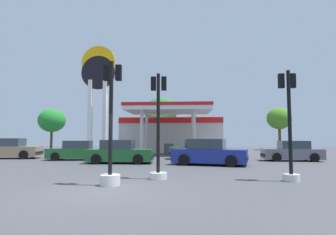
{
  "coord_description": "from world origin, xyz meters",
  "views": [
    {
      "loc": [
        2.44,
        -8.8,
        1.66
      ],
      "look_at": [
        1.06,
        14.56,
        3.35
      ],
      "focal_mm": 30.17,
      "sensor_mm": 36.0,
      "label": 1
    }
  ],
  "objects_px": {
    "station_pole_sign": "(98,85)",
    "car_3": "(197,150)",
    "car_1": "(120,153)",
    "traffic_signal_0": "(158,138)",
    "car_5": "(76,151)",
    "traffic_signal_1": "(289,133)",
    "tree_1": "(162,111)",
    "car_0": "(209,153)",
    "car_2": "(292,152)",
    "car_4": "(10,149)",
    "tree_0": "(52,121)",
    "traffic_signal_2": "(111,143)",
    "tree_2": "(279,119)"
  },
  "relations": [
    {
      "from": "car_1",
      "to": "car_2",
      "type": "xyz_separation_m",
      "value": [
        11.98,
        2.57,
        -0.03
      ]
    },
    {
      "from": "tree_0",
      "to": "tree_1",
      "type": "relative_size",
      "value": 0.78
    },
    {
      "from": "car_2",
      "to": "car_3",
      "type": "xyz_separation_m",
      "value": [
        -6.75,
        1.51,
        0.04
      ]
    },
    {
      "from": "car_0",
      "to": "car_3",
      "type": "xyz_separation_m",
      "value": [
        -0.54,
        4.9,
        -0.03
      ]
    },
    {
      "from": "traffic_signal_1",
      "to": "tree_1",
      "type": "distance_m",
      "value": 28.09
    },
    {
      "from": "station_pole_sign",
      "to": "car_3",
      "type": "relative_size",
      "value": 2.63
    },
    {
      "from": "traffic_signal_1",
      "to": "car_1",
      "type": "bearing_deg",
      "value": 139.25
    },
    {
      "from": "car_0",
      "to": "car_2",
      "type": "relative_size",
      "value": 1.16
    },
    {
      "from": "car_4",
      "to": "tree_0",
      "type": "height_order",
      "value": "tree_0"
    },
    {
      "from": "car_1",
      "to": "station_pole_sign",
      "type": "bearing_deg",
      "value": 114.18
    },
    {
      "from": "car_5",
      "to": "car_3",
      "type": "bearing_deg",
      "value": 9.67
    },
    {
      "from": "car_5",
      "to": "traffic_signal_0",
      "type": "bearing_deg",
      "value": -52.94
    },
    {
      "from": "traffic_signal_0",
      "to": "car_0",
      "type": "bearing_deg",
      "value": 66.75
    },
    {
      "from": "station_pole_sign",
      "to": "car_1",
      "type": "distance_m",
      "value": 14.29
    },
    {
      "from": "tree_0",
      "to": "tree_2",
      "type": "xyz_separation_m",
      "value": [
        31.08,
        1.85,
        0.27
      ]
    },
    {
      "from": "car_2",
      "to": "traffic_signal_1",
      "type": "height_order",
      "value": "traffic_signal_1"
    },
    {
      "from": "car_0",
      "to": "car_3",
      "type": "bearing_deg",
      "value": 96.25
    },
    {
      "from": "car_3",
      "to": "tree_2",
      "type": "distance_m",
      "value": 20.99
    },
    {
      "from": "station_pole_sign",
      "to": "car_3",
      "type": "height_order",
      "value": "station_pole_sign"
    },
    {
      "from": "car_5",
      "to": "tree_0",
      "type": "height_order",
      "value": "tree_0"
    },
    {
      "from": "car_4",
      "to": "car_2",
      "type": "bearing_deg",
      "value": -2.82
    },
    {
      "from": "car_1",
      "to": "traffic_signal_0",
      "type": "bearing_deg",
      "value": -65.19
    },
    {
      "from": "car_0",
      "to": "tree_0",
      "type": "distance_m",
      "value": 28.17
    },
    {
      "from": "car_0",
      "to": "car_4",
      "type": "distance_m",
      "value": 16.19
    },
    {
      "from": "station_pole_sign",
      "to": "tree_2",
      "type": "relative_size",
      "value": 2.03
    },
    {
      "from": "car_4",
      "to": "tree_0",
      "type": "distance_m",
      "value": 16.31
    },
    {
      "from": "tree_0",
      "to": "tree_1",
      "type": "bearing_deg",
      "value": 2.59
    },
    {
      "from": "car_0",
      "to": "traffic_signal_0",
      "type": "height_order",
      "value": "traffic_signal_0"
    },
    {
      "from": "station_pole_sign",
      "to": "tree_0",
      "type": "bearing_deg",
      "value": 139.02
    },
    {
      "from": "traffic_signal_2",
      "to": "tree_0",
      "type": "xyz_separation_m",
      "value": [
        -15.51,
        27.59,
        2.53
      ]
    },
    {
      "from": "car_3",
      "to": "car_4",
      "type": "distance_m",
      "value": 15.03
    },
    {
      "from": "tree_1",
      "to": "car_0",
      "type": "bearing_deg",
      "value": -77.29
    },
    {
      "from": "car_0",
      "to": "tree_0",
      "type": "relative_size",
      "value": 0.85
    },
    {
      "from": "car_1",
      "to": "car_3",
      "type": "bearing_deg",
      "value": 37.92
    },
    {
      "from": "car_4",
      "to": "tree_1",
      "type": "height_order",
      "value": "tree_1"
    },
    {
      "from": "traffic_signal_2",
      "to": "tree_0",
      "type": "height_order",
      "value": "tree_0"
    },
    {
      "from": "traffic_signal_0",
      "to": "tree_0",
      "type": "relative_size",
      "value": 0.77
    },
    {
      "from": "car_5",
      "to": "tree_1",
      "type": "height_order",
      "value": "tree_1"
    },
    {
      "from": "traffic_signal_1",
      "to": "tree_2",
      "type": "relative_size",
      "value": 0.74
    },
    {
      "from": "station_pole_sign",
      "to": "car_0",
      "type": "height_order",
      "value": "station_pole_sign"
    },
    {
      "from": "car_0",
      "to": "car_2",
      "type": "distance_m",
      "value": 7.08
    },
    {
      "from": "car_0",
      "to": "car_3",
      "type": "height_order",
      "value": "car_0"
    },
    {
      "from": "station_pole_sign",
      "to": "car_5",
      "type": "bearing_deg",
      "value": -82.01
    },
    {
      "from": "car_0",
      "to": "tree_1",
      "type": "distance_m",
      "value": 21.59
    },
    {
      "from": "car_3",
      "to": "traffic_signal_1",
      "type": "xyz_separation_m",
      "value": [
        3.09,
        -11.24,
        1.16
      ]
    },
    {
      "from": "car_1",
      "to": "car_5",
      "type": "xyz_separation_m",
      "value": [
        -3.91,
        2.52,
        -0.03
      ]
    },
    {
      "from": "car_5",
      "to": "traffic_signal_2",
      "type": "xyz_separation_m",
      "value": [
        5.54,
        -11.02,
        0.82
      ]
    },
    {
      "from": "traffic_signal_0",
      "to": "station_pole_sign",
      "type": "bearing_deg",
      "value": 114.41
    },
    {
      "from": "car_2",
      "to": "car_4",
      "type": "relative_size",
      "value": 0.87
    },
    {
      "from": "car_3",
      "to": "tree_2",
      "type": "height_order",
      "value": "tree_2"
    }
  ]
}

